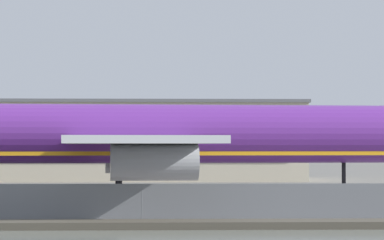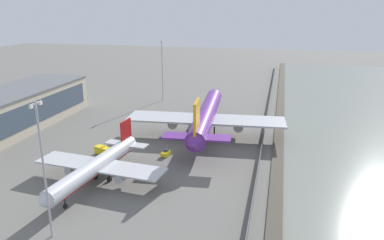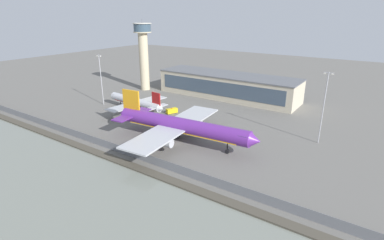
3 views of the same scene
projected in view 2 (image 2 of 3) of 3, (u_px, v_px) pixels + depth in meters
ground_plane at (212, 136)px, 117.15m from camera, size 500.00×500.00×0.00m
shoreline_seawall at (279, 141)px, 112.51m from camera, size 320.00×3.00×0.50m
perimeter_fence at (264, 136)px, 113.18m from camera, size 280.00×0.10×2.77m
cargo_jet_purple at (206, 116)px, 115.86m from camera, size 56.62×48.70×16.62m
passenger_jet_silver at (97, 166)px, 84.94m from camera, size 37.00×31.76×11.24m
baggage_tug at (166, 153)px, 101.53m from camera, size 3.37×1.97×1.80m
ops_van at (103, 150)px, 102.18m from camera, size 3.95×5.61×2.48m
apron_light_mast_apron_west at (43, 166)px, 62.42m from camera, size 3.20×0.40×24.64m
apron_light_mast_apron_east at (162, 68)px, 157.74m from camera, size 3.20×0.40×25.27m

